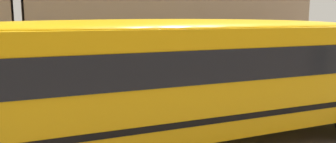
{
  "coord_description": "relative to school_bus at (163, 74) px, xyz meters",
  "views": [
    {
      "loc": [
        -5.54,
        -8.65,
        2.96
      ],
      "look_at": [
        -2.19,
        -0.87,
        1.64
      ],
      "focal_mm": 36.9,
      "sensor_mm": 36.0,
      "label": 1
    }
  ],
  "objects": [
    {
      "name": "sidewalk_far",
      "position": [
        2.7,
        9.4,
        -1.74
      ],
      "size": [
        120.0,
        3.0,
        0.01
      ],
      "primitive_type": "cube",
      "color": "gray",
      "rests_on": "ground_plane"
    },
    {
      "name": "school_bus",
      "position": [
        0.0,
        0.0,
        0.0
      ],
      "size": [
        13.12,
        3.1,
        2.93
      ],
      "rotation": [
        0.0,
        0.0,
        3.14
      ],
      "color": "yellow",
      "rests_on": "ground_plane"
    },
    {
      "name": "lane_centreline",
      "position": [
        2.7,
        1.75,
        -1.74
      ],
      "size": [
        110.0,
        0.16,
        0.01
      ],
      "primitive_type": "cube",
      "color": "silver",
      "rests_on": "ground_plane"
    },
    {
      "name": "ground_plane",
      "position": [
        2.7,
        1.75,
        -1.74
      ],
      "size": [
        400.0,
        400.0,
        0.0
      ],
      "primitive_type": "plane",
      "color": "#54514F"
    },
    {
      "name": "parked_car_maroon_by_hydrant",
      "position": [
        12.47,
        6.71,
        -0.9
      ],
      "size": [
        3.97,
        2.02,
        1.64
      ],
      "rotation": [
        0.0,
        0.0,
        0.04
      ],
      "color": "maroon",
      "rests_on": "ground_plane"
    }
  ]
}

